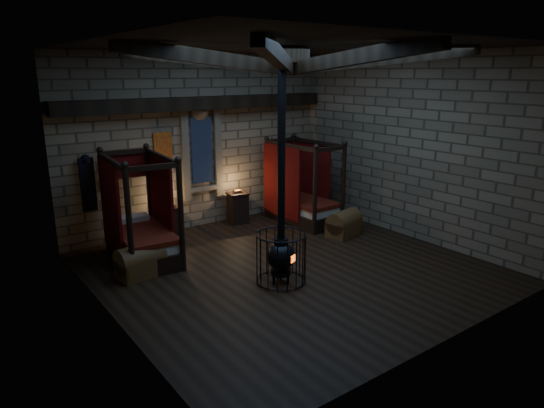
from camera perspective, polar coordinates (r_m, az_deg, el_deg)
room at (r=9.06m, az=1.75°, el=15.15°), size 7.02×7.02×4.29m
bed_left at (r=10.37m, az=-15.12°, el=-3.41°), size 1.27×2.15×2.16m
bed_right at (r=12.55m, az=3.46°, el=0.24°), size 1.10×2.01×2.07m
trunk_left at (r=9.58m, az=-15.20°, el=-6.61°), size 0.92×0.64×0.63m
trunk_right at (r=11.63m, az=8.46°, el=-2.36°), size 0.93×0.70×0.61m
nightstand_left at (r=11.59m, az=-12.04°, el=-2.05°), size 0.49×0.47×0.89m
nightstand_right at (r=12.44m, az=-4.05°, el=-0.41°), size 0.57×0.55×0.86m
stove at (r=8.87m, az=1.06°, el=-5.68°), size 0.93×0.93×4.05m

